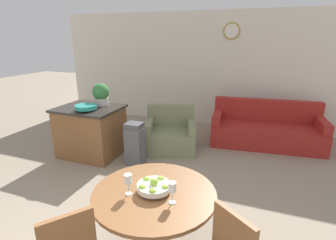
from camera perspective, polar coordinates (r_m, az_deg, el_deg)
The scene contains 11 objects.
wall_back at distance 6.51m, azimuth 9.21°, elevation 10.72°, with size 8.00×0.09×2.70m.
dining_table at distance 2.61m, azimuth -2.97°, elevation -18.51°, with size 1.15×1.15×0.76m.
fruit_bowl at distance 2.48m, azimuth -3.09°, elevation -14.23°, with size 0.32×0.32×0.14m.
wine_glass_left at distance 2.43m, azimuth -8.71°, elevation -12.72°, with size 0.07×0.07×0.20m.
wine_glass_right at distance 2.29m, azimuth 0.95°, elevation -14.54°, with size 0.07×0.07×0.20m.
kitchen_island at distance 5.03m, azimuth -16.44°, elevation -2.33°, with size 1.10×0.88×0.91m.
teal_bowl at distance 4.70m, azimuth -17.46°, elevation 2.71°, with size 0.37×0.37×0.09m.
potted_plant at distance 4.97m, azimuth -14.40°, elevation 5.52°, with size 0.31×0.31×0.40m.
trash_bin at distance 4.53m, azimuth -7.24°, elevation -5.20°, with size 0.29×0.25×0.75m.
couch at distance 5.73m, azimuth 20.49°, elevation -2.06°, with size 2.22×1.12×0.87m.
armchair at distance 5.15m, azimuth 0.52°, elevation -3.26°, with size 1.15×1.07×0.82m.
Camera 1 is at (1.30, -1.01, 2.13)m, focal length 28.00 mm.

